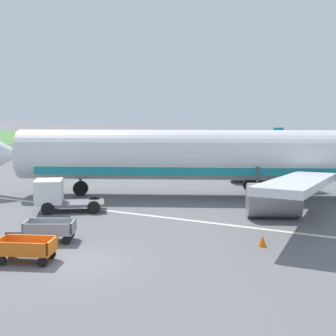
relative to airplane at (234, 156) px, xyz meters
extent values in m
plane|color=slate|center=(-0.93, -17.81, -3.05)|extent=(220.00, 220.00, 0.00)
cube|color=#518442|center=(-0.93, 38.98, -3.02)|extent=(220.00, 28.00, 0.06)
cube|color=silver|center=(-0.93, -8.28, -3.05)|extent=(120.00, 0.36, 0.01)
cylinder|color=silver|center=(-0.94, -0.43, 0.10)|extent=(28.86, 15.74, 3.70)
cube|color=teal|center=(-0.94, -0.43, -0.92)|extent=(26.05, 14.34, 0.56)
cone|color=silver|center=(-15.97, -7.23, 0.10)|extent=(4.41, 4.62, 3.63)
cube|color=silver|center=(6.26, -6.33, -0.57)|extent=(3.13, 13.10, 1.35)
cylinder|color=gray|center=(4.50, -5.42, -1.92)|extent=(3.78, 3.23, 2.10)
cube|color=silver|center=(-0.62, 8.88, -0.57)|extent=(11.20, 10.85, 1.35)
cube|color=teal|center=(-0.91, 15.89, 0.38)|extent=(0.90, 0.93, 1.90)
cylinder|color=gray|center=(-1.10, 6.95, -1.92)|extent=(3.78, 3.23, 2.10)
cylinder|color=#4C4C51|center=(-10.50, -4.76, -1.48)|extent=(0.20, 0.20, 2.04)
cylinder|color=black|center=(-10.50, -4.76, -2.50)|extent=(1.19, 0.86, 1.10)
cylinder|color=#4C4C51|center=(2.25, -1.40, -1.48)|extent=(0.20, 0.20, 2.04)
cylinder|color=black|center=(2.25, -1.40, -2.50)|extent=(1.19, 0.86, 1.10)
cylinder|color=#4C4C51|center=(0.43, 2.61, -1.48)|extent=(0.20, 0.20, 2.04)
cylinder|color=black|center=(0.43, 2.61, -2.50)|extent=(1.19, 0.86, 1.10)
cube|color=orange|center=(-3.05, -18.73, -2.57)|extent=(2.84, 2.21, 0.08)
cube|color=orange|center=(-2.82, -19.33, -2.26)|extent=(2.37, 1.00, 0.55)
cube|color=orange|center=(-3.29, -18.12, -2.26)|extent=(2.37, 1.00, 0.55)
cube|color=orange|center=(-4.17, -19.16, -2.26)|extent=(0.60, 1.34, 0.55)
cube|color=orange|center=(-1.93, -18.29, -2.26)|extent=(0.60, 1.34, 0.55)
cylinder|color=black|center=(-3.72, -19.59, -2.83)|extent=(0.47, 0.31, 0.44)
cylinder|color=black|center=(-4.13, -18.55, -2.83)|extent=(0.47, 0.31, 0.44)
cylinder|color=black|center=(-1.98, -18.91, -2.83)|extent=(0.47, 0.31, 0.44)
cylinder|color=black|center=(-2.38, -17.87, -2.83)|extent=(0.47, 0.31, 0.44)
cube|color=gray|center=(-4.32, -15.62, -2.57)|extent=(2.86, 2.39, 0.08)
cube|color=gray|center=(-4.02, -16.20, -2.26)|extent=(2.27, 1.24, 0.55)
cube|color=gray|center=(-4.62, -15.05, -2.26)|extent=(2.27, 1.24, 0.55)
cube|color=gray|center=(-5.39, -16.17, -2.26)|extent=(0.73, 1.29, 0.55)
cube|color=gray|center=(-3.25, -15.07, -2.26)|extent=(0.73, 1.29, 0.55)
cylinder|color=#2D2D33|center=(-5.92, -16.45, -2.61)|extent=(0.93, 0.53, 0.08)
cylinder|color=black|center=(-4.90, -16.55, -2.83)|extent=(0.46, 0.34, 0.44)
cylinder|color=black|center=(-5.41, -15.56, -2.83)|extent=(0.46, 0.34, 0.44)
cylinder|color=black|center=(-3.23, -15.69, -2.83)|extent=(0.46, 0.34, 0.44)
cylinder|color=black|center=(-3.74, -14.70, -2.83)|extent=(0.46, 0.34, 0.44)
cube|color=slate|center=(-7.28, -9.12, -2.55)|extent=(3.63, 3.31, 0.20)
cube|color=white|center=(-8.92, -10.23, -1.70)|extent=(2.47, 2.53, 1.50)
cube|color=#19232D|center=(-9.59, -10.67, -1.55)|extent=(0.97, 1.38, 0.67)
cylinder|color=black|center=(-8.45, -10.94, -2.65)|extent=(0.83, 0.70, 0.80)
cylinder|color=black|center=(-9.41, -9.52, -2.65)|extent=(0.83, 0.70, 0.80)
cylinder|color=black|center=(-6.06, -9.33, -2.65)|extent=(0.83, 0.70, 0.80)
cylinder|color=black|center=(-7.02, -7.91, -2.65)|extent=(0.83, 0.70, 0.80)
cone|color=orange|center=(-7.20, -6.73, -2.72)|extent=(0.51, 0.51, 0.68)
cone|color=orange|center=(5.65, -11.56, -2.78)|extent=(0.42, 0.42, 0.55)
camera|label=1|loc=(12.53, -35.31, 4.15)|focal=54.07mm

